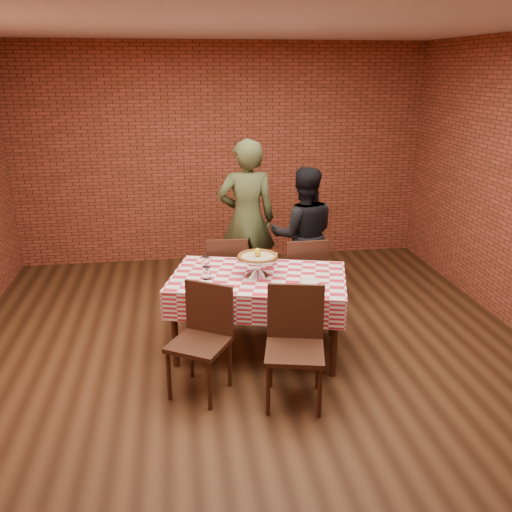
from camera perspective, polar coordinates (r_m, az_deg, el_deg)
The scene contains 19 objects.
ground at distance 5.04m, azimuth -0.22°, elevation -11.29°, with size 6.00×6.00×0.00m, color black.
back_wall at distance 7.41m, azimuth -3.59°, elevation 10.58°, with size 5.50×5.50×0.00m, color brown.
table at distance 5.10m, azimuth 0.23°, elevation -6.12°, with size 1.56×0.94×0.75m, color #3B1D0F.
tablecloth at distance 5.00m, azimuth 0.24°, elevation -3.54°, with size 1.60×0.97×0.27m, color #BA2634, non-canonical shape.
pizza_stand at distance 4.94m, azimuth 0.17°, elevation -1.10°, with size 0.39×0.39×0.17m, color silver, non-canonical shape.
pizza at distance 4.90m, azimuth 0.17°, elevation -0.10°, with size 0.37×0.37×0.03m, color beige.
lemon at distance 4.89m, azimuth 0.17°, elevation 0.39°, with size 0.06×0.06×0.08m, color yellow.
water_glass_left at distance 4.88m, azimuth -5.23°, elevation -1.78°, with size 0.07×0.07×0.12m, color white.
water_glass_right at distance 5.13m, azimuth -5.32°, elevation -0.70°, with size 0.07×0.07×0.12m, color white.
side_plate at distance 4.82m, azimuth 5.72°, elevation -2.70°, with size 0.17×0.17×0.01m, color white.
sweetener_packet_a at distance 4.76m, azimuth 6.65°, elevation -3.12°, with size 0.05×0.04×0.01m, color white.
sweetener_packet_b at distance 4.77m, azimuth 7.54°, elevation -3.06°, with size 0.05×0.04×0.01m, color white.
condiment_caddy at distance 5.16m, azimuth 1.60°, elevation -0.31°, with size 0.11×0.09×0.15m, color silver.
chair_near_left at distance 4.44m, azimuth -6.03°, elevation -9.17°, with size 0.43×0.43×0.91m, color #3B1D0F, non-canonical shape.
chair_near_right at distance 4.31m, azimuth 4.10°, elevation -9.83°, with size 0.46×0.46×0.94m, color #3B1D0F, non-canonical shape.
chair_far_left at distance 5.84m, azimuth -3.06°, elevation -1.93°, with size 0.42×0.42×0.90m, color #3B1D0F, non-canonical shape.
chair_far_right at distance 5.78m, azimuth 4.88°, elevation -2.17°, with size 0.43×0.43×0.92m, color #3B1D0F, non-canonical shape.
diner_olive at distance 6.21m, azimuth -0.99°, elevation 3.89°, with size 0.67×0.44×1.83m, color #414927.
diner_black at distance 6.12m, azimuth 4.99°, elevation 2.19°, with size 0.75×0.59×1.55m, color black.
Camera 1 is at (-0.61, -4.30, 2.56)m, focal length 37.95 mm.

